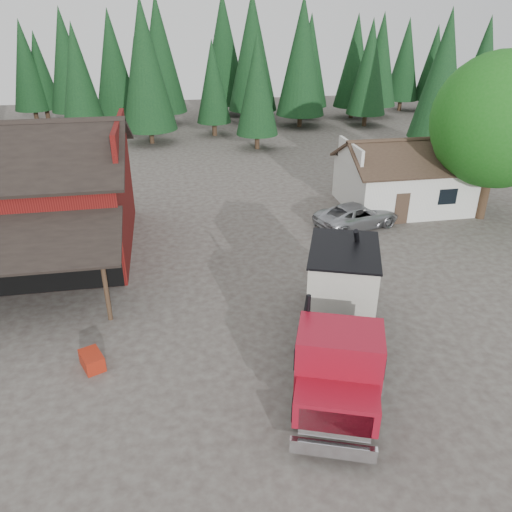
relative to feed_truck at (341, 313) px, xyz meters
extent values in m
plane|color=#423834|center=(-3.24, 2.31, -2.13)|extent=(120.00, 120.00, 0.00)
cube|color=maroon|center=(-14.24, 12.31, 0.37)|extent=(12.00, 10.00, 5.00)
cube|color=black|center=(-14.24, 14.81, 3.87)|extent=(12.80, 5.53, 2.35)
cube|color=maroon|center=(-8.24, 12.31, 3.87)|extent=(0.25, 7.00, 2.00)
cylinder|color=#382619|center=(-8.84, 4.41, -0.73)|extent=(0.20, 0.20, 2.80)
cube|color=silver|center=(9.76, 15.31, -0.63)|extent=(8.00, 6.00, 3.00)
cube|color=#38281E|center=(9.76, 13.81, 1.62)|extent=(8.60, 3.42, 1.80)
cube|color=#38281E|center=(9.76, 16.81, 1.62)|extent=(8.60, 3.42, 1.80)
cube|color=silver|center=(5.76, 15.31, 1.62)|extent=(0.20, 4.20, 1.50)
cube|color=silver|center=(13.76, 15.31, 1.62)|extent=(0.20, 4.20, 1.50)
cube|color=#38281E|center=(8.26, 12.29, -1.13)|extent=(0.90, 0.06, 2.00)
cube|color=black|center=(11.26, 12.29, -0.53)|extent=(1.20, 0.06, 1.00)
cylinder|color=#382619|center=(13.76, 12.31, -0.53)|extent=(0.60, 0.60, 3.20)
sphere|color=#196016|center=(13.76, 12.31, 4.07)|extent=(8.00, 8.00, 8.00)
sphere|color=#196016|center=(12.56, 13.11, 2.87)|extent=(4.40, 4.40, 4.40)
cylinder|color=#382619|center=(2.76, 32.31, -1.33)|extent=(0.44, 0.44, 1.60)
cone|color=black|center=(2.76, 32.31, 3.77)|extent=(3.96, 3.96, 9.00)
cylinder|color=#382619|center=(18.76, 28.31, -1.33)|extent=(0.44, 0.44, 1.60)
cone|color=black|center=(18.76, 28.31, 4.77)|extent=(4.84, 4.84, 11.00)
cylinder|color=#382619|center=(-7.24, 36.31, -1.33)|extent=(0.44, 0.44, 1.60)
cone|color=black|center=(-7.24, 36.31, 5.27)|extent=(5.28, 5.28, 12.00)
cylinder|color=black|center=(-2.24, -2.74, -1.52)|extent=(0.78, 1.27, 1.21)
cylinder|color=black|center=(-0.06, -3.54, -1.52)|extent=(0.78, 1.27, 1.21)
cylinder|color=black|center=(-0.43, 2.24, -1.52)|extent=(0.78, 1.27, 1.21)
cylinder|color=black|center=(1.75, 1.44, -1.52)|extent=(0.78, 1.27, 1.21)
cylinder|color=black|center=(0.10, 3.69, -1.52)|extent=(0.78, 1.27, 1.21)
cylinder|color=black|center=(2.28, 2.90, -1.52)|extent=(0.78, 1.27, 1.21)
cube|color=black|center=(0.06, 0.18, -1.08)|extent=(4.39, 9.34, 0.44)
cube|color=silver|center=(-1.74, -4.75, -1.52)|extent=(2.45, 1.06, 0.50)
cube|color=silver|center=(-1.70, -4.64, -0.64)|extent=(2.01, 0.82, 0.99)
cube|color=maroon|center=(-1.47, -4.02, -0.47)|extent=(2.83, 2.20, 0.94)
cube|color=maroon|center=(-0.98, -2.67, 0.13)|extent=(3.13, 2.67, 2.04)
cube|color=black|center=(-1.28, -3.50, 0.46)|extent=(2.21, 0.88, 0.99)
cylinder|color=black|center=(-1.68, -1.36, 0.74)|extent=(0.20, 0.20, 1.99)
cube|color=black|center=(-0.60, -1.63, 0.08)|extent=(2.59, 1.05, 1.77)
cube|color=black|center=(0.59, 1.63, -0.78)|extent=(4.84, 6.98, 0.18)
cube|color=beige|center=(0.59, 1.63, 0.85)|extent=(3.63, 4.29, 1.77)
cone|color=beige|center=(0.59, 1.63, -0.25)|extent=(3.11, 3.11, 0.77)
cube|color=black|center=(0.59, 1.63, 1.76)|extent=(3.78, 4.43, 0.09)
cylinder|color=black|center=(1.74, 2.86, 0.74)|extent=(1.56, 2.11, 3.37)
cube|color=maroon|center=(0.87, 4.35, -0.47)|extent=(0.92, 1.06, 0.50)
cylinder|color=silver|center=(0.46, -2.43, -1.19)|extent=(0.96, 1.25, 0.62)
imported|color=#9FA1A7|center=(5.38, 12.31, -1.38)|extent=(5.91, 4.04, 1.50)
cube|color=#9B2210|center=(-9.24, 1.20, -1.83)|extent=(1.08, 1.29, 0.60)
camera|label=1|loc=(-5.82, -14.70, 10.06)|focal=35.00mm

